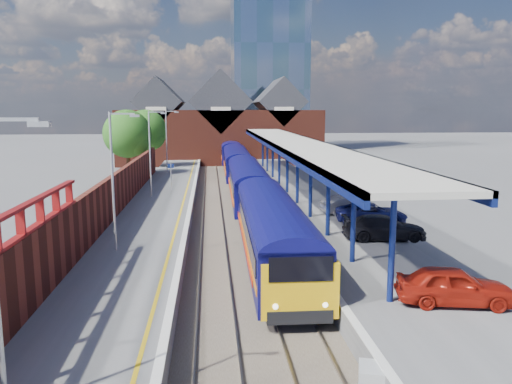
{
  "coord_description": "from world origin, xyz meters",
  "views": [
    {
      "loc": [
        -1.64,
        -19.24,
        8.11
      ],
      "look_at": [
        1.43,
        13.81,
        2.6
      ],
      "focal_mm": 35.0,
      "sensor_mm": 36.0,
      "label": 1
    }
  ],
  "objects_px": {
    "parked_car_blue": "(371,213)",
    "relay_cabinet": "(371,383)",
    "platform_sign": "(171,173)",
    "parked_car_silver": "(348,204)",
    "lamp_post_b": "(115,173)",
    "lamp_post_c": "(152,148)",
    "lamp_post_d": "(168,137)",
    "train": "(241,170)",
    "parked_car_red": "(454,286)",
    "parked_car_dark": "(384,227)"
  },
  "relations": [
    {
      "from": "lamp_post_b",
      "to": "platform_sign",
      "type": "bearing_deg",
      "value": 85.67
    },
    {
      "from": "parked_car_blue",
      "to": "parked_car_silver",
      "type": "bearing_deg",
      "value": 22.04
    },
    {
      "from": "platform_sign",
      "to": "parked_car_blue",
      "type": "relative_size",
      "value": 0.56
    },
    {
      "from": "train",
      "to": "parked_car_blue",
      "type": "relative_size",
      "value": 14.76
    },
    {
      "from": "lamp_post_d",
      "to": "platform_sign",
      "type": "distance_m",
      "value": 14.25
    },
    {
      "from": "train",
      "to": "relay_cabinet",
      "type": "height_order",
      "value": "train"
    },
    {
      "from": "parked_car_red",
      "to": "parked_car_blue",
      "type": "height_order",
      "value": "parked_car_red"
    },
    {
      "from": "lamp_post_b",
      "to": "parked_car_red",
      "type": "xyz_separation_m",
      "value": [
        13.61,
        -8.45,
        -3.29
      ]
    },
    {
      "from": "lamp_post_c",
      "to": "lamp_post_d",
      "type": "relative_size",
      "value": 1.0
    },
    {
      "from": "lamp_post_b",
      "to": "lamp_post_c",
      "type": "relative_size",
      "value": 1.0
    },
    {
      "from": "lamp_post_b",
      "to": "lamp_post_d",
      "type": "height_order",
      "value": "same"
    },
    {
      "from": "platform_sign",
      "to": "parked_car_dark",
      "type": "relative_size",
      "value": 0.55
    },
    {
      "from": "lamp_post_b",
      "to": "parked_car_silver",
      "type": "height_order",
      "value": "lamp_post_b"
    },
    {
      "from": "platform_sign",
      "to": "relay_cabinet",
      "type": "bearing_deg",
      "value": -75.71
    },
    {
      "from": "platform_sign",
      "to": "parked_car_blue",
      "type": "xyz_separation_m",
      "value": [
        13.5,
        -13.11,
        -1.07
      ]
    },
    {
      "from": "train",
      "to": "lamp_post_c",
      "type": "relative_size",
      "value": 9.42
    },
    {
      "from": "relay_cabinet",
      "to": "parked_car_silver",
      "type": "bearing_deg",
      "value": 92.18
    },
    {
      "from": "parked_car_silver",
      "to": "parked_car_blue",
      "type": "height_order",
      "value": "parked_car_silver"
    },
    {
      "from": "lamp_post_b",
      "to": "parked_car_blue",
      "type": "xyz_separation_m",
      "value": [
        14.86,
        4.89,
        -3.37
      ]
    },
    {
      "from": "lamp_post_d",
      "to": "parked_car_dark",
      "type": "xyz_separation_m",
      "value": [
        14.27,
        -31.15,
        -3.33
      ]
    },
    {
      "from": "train",
      "to": "lamp_post_d",
      "type": "height_order",
      "value": "lamp_post_d"
    },
    {
      "from": "parked_car_dark",
      "to": "lamp_post_c",
      "type": "bearing_deg",
      "value": 48.6
    },
    {
      "from": "parked_car_dark",
      "to": "relay_cabinet",
      "type": "height_order",
      "value": "parked_car_dark"
    },
    {
      "from": "lamp_post_b",
      "to": "parked_car_silver",
      "type": "bearing_deg",
      "value": 28.85
    },
    {
      "from": "lamp_post_c",
      "to": "parked_car_dark",
      "type": "bearing_deg",
      "value": -46.7
    },
    {
      "from": "lamp_post_b",
      "to": "relay_cabinet",
      "type": "bearing_deg",
      "value": -54.01
    },
    {
      "from": "train",
      "to": "lamp_post_d",
      "type": "xyz_separation_m",
      "value": [
        -7.86,
        7.75,
        2.87
      ]
    },
    {
      "from": "parked_car_blue",
      "to": "lamp_post_b",
      "type": "bearing_deg",
      "value": 117.54
    },
    {
      "from": "lamp_post_d",
      "to": "platform_sign",
      "type": "xyz_separation_m",
      "value": [
        1.36,
        -14.0,
        -2.3
      ]
    },
    {
      "from": "lamp_post_b",
      "to": "parked_car_blue",
      "type": "distance_m",
      "value": 16.01
    },
    {
      "from": "platform_sign",
      "to": "lamp_post_c",
      "type": "bearing_deg",
      "value": -124.26
    },
    {
      "from": "train",
      "to": "platform_sign",
      "type": "relative_size",
      "value": 26.37
    },
    {
      "from": "lamp_post_d",
      "to": "lamp_post_c",
      "type": "bearing_deg",
      "value": -90.0
    },
    {
      "from": "lamp_post_d",
      "to": "parked_car_red",
      "type": "xyz_separation_m",
      "value": [
        13.61,
        -40.45,
        -3.29
      ]
    },
    {
      "from": "parked_car_red",
      "to": "platform_sign",
      "type": "bearing_deg",
      "value": 35.64
    },
    {
      "from": "parked_car_dark",
      "to": "relay_cabinet",
      "type": "distance_m",
      "value": 14.45
    },
    {
      "from": "lamp_post_d",
      "to": "parked_car_blue",
      "type": "relative_size",
      "value": 1.57
    },
    {
      "from": "lamp_post_b",
      "to": "lamp_post_d",
      "type": "distance_m",
      "value": 32.0
    },
    {
      "from": "lamp_post_c",
      "to": "lamp_post_b",
      "type": "bearing_deg",
      "value": -90.0
    },
    {
      "from": "parked_car_dark",
      "to": "parked_car_silver",
      "type": "bearing_deg",
      "value": 5.88
    },
    {
      "from": "platform_sign",
      "to": "relay_cabinet",
      "type": "distance_m",
      "value": 31.67
    },
    {
      "from": "parked_car_blue",
      "to": "relay_cabinet",
      "type": "bearing_deg",
      "value": 171.28
    },
    {
      "from": "platform_sign",
      "to": "parked_car_blue",
      "type": "height_order",
      "value": "platform_sign"
    },
    {
      "from": "lamp_post_b",
      "to": "platform_sign",
      "type": "relative_size",
      "value": 2.8
    },
    {
      "from": "lamp_post_b",
      "to": "relay_cabinet",
      "type": "distance_m",
      "value": 16.23
    },
    {
      "from": "lamp_post_d",
      "to": "parked_car_silver",
      "type": "bearing_deg",
      "value": -59.57
    },
    {
      "from": "platform_sign",
      "to": "parked_car_dark",
      "type": "height_order",
      "value": "platform_sign"
    },
    {
      "from": "lamp_post_c",
      "to": "lamp_post_d",
      "type": "height_order",
      "value": "same"
    },
    {
      "from": "platform_sign",
      "to": "parked_car_dark",
      "type": "bearing_deg",
      "value": -53.03
    },
    {
      "from": "train",
      "to": "lamp_post_b",
      "type": "relative_size",
      "value": 9.42
    }
  ]
}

